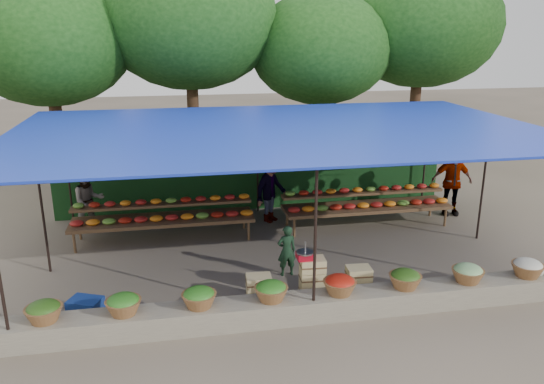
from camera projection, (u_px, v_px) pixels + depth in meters
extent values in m
plane|color=brown|center=(279.00, 254.00, 11.74)|extent=(60.00, 60.00, 0.00)
cube|color=#6D6457|center=(311.00, 307.00, 9.10)|extent=(10.60, 0.55, 0.40)
cylinder|color=black|center=(315.00, 245.00, 8.61)|extent=(0.05, 0.05, 2.80)
cylinder|color=black|center=(42.00, 207.00, 10.47)|extent=(0.05, 0.05, 2.80)
cylinder|color=black|center=(483.00, 182.00, 12.19)|extent=(0.05, 0.05, 2.80)
cylinder|color=black|center=(68.00, 170.00, 13.20)|extent=(0.05, 0.05, 2.80)
cylinder|color=black|center=(258.00, 161.00, 14.05)|extent=(0.05, 0.05, 2.80)
cylinder|color=black|center=(426.00, 154.00, 14.91)|extent=(0.05, 0.05, 2.80)
cube|color=#172FAE|center=(280.00, 129.00, 10.92)|extent=(10.80, 6.60, 0.04)
cube|color=#172FAE|center=(303.00, 160.00, 9.09)|extent=(10.80, 2.19, 0.26)
cube|color=#172FAE|center=(263.00, 121.00, 12.85)|extent=(10.80, 2.19, 0.26)
cylinder|color=#97979C|center=(268.00, 151.00, 12.46)|extent=(9.60, 0.01, 0.01)
ellipsoid|color=yellow|center=(68.00, 172.00, 11.74)|extent=(0.23, 0.17, 0.30)
ellipsoid|color=yellow|center=(89.00, 171.00, 11.82)|extent=(0.23, 0.17, 0.30)
ellipsoid|color=yellow|center=(110.00, 170.00, 11.90)|extent=(0.23, 0.17, 0.30)
ellipsoid|color=yellow|center=(131.00, 169.00, 11.98)|extent=(0.23, 0.17, 0.30)
ellipsoid|color=yellow|center=(151.00, 168.00, 12.06)|extent=(0.23, 0.17, 0.30)
ellipsoid|color=yellow|center=(171.00, 167.00, 12.14)|extent=(0.23, 0.17, 0.30)
ellipsoid|color=yellow|center=(191.00, 166.00, 12.22)|extent=(0.23, 0.17, 0.30)
ellipsoid|color=yellow|center=(211.00, 165.00, 12.30)|extent=(0.23, 0.17, 0.30)
ellipsoid|color=yellow|center=(230.00, 164.00, 12.38)|extent=(0.23, 0.17, 0.30)
ellipsoid|color=yellow|center=(249.00, 163.00, 12.46)|extent=(0.23, 0.17, 0.30)
ellipsoid|color=yellow|center=(268.00, 162.00, 12.55)|extent=(0.23, 0.17, 0.30)
ellipsoid|color=yellow|center=(286.00, 162.00, 12.63)|extent=(0.23, 0.17, 0.30)
ellipsoid|color=yellow|center=(304.00, 161.00, 12.71)|extent=(0.23, 0.17, 0.30)
ellipsoid|color=yellow|center=(323.00, 160.00, 12.79)|extent=(0.23, 0.17, 0.30)
ellipsoid|color=yellow|center=(340.00, 159.00, 12.87)|extent=(0.23, 0.17, 0.30)
ellipsoid|color=yellow|center=(358.00, 158.00, 12.95)|extent=(0.23, 0.17, 0.30)
ellipsoid|color=yellow|center=(375.00, 157.00, 13.03)|extent=(0.23, 0.17, 0.30)
ellipsoid|color=yellow|center=(393.00, 157.00, 13.11)|extent=(0.23, 0.17, 0.30)
ellipsoid|color=yellow|center=(410.00, 156.00, 13.19)|extent=(0.23, 0.17, 0.30)
ellipsoid|color=yellow|center=(426.00, 155.00, 13.27)|extent=(0.23, 0.17, 0.30)
ellipsoid|color=yellow|center=(443.00, 154.00, 13.35)|extent=(0.23, 0.17, 0.30)
ellipsoid|color=#2C5516|center=(43.00, 308.00, 8.21)|extent=(0.52, 0.52, 0.23)
ellipsoid|color=#2E731E|center=(123.00, 301.00, 8.43)|extent=(0.52, 0.52, 0.23)
ellipsoid|color=#2E731E|center=(199.00, 295.00, 8.64)|extent=(0.52, 0.52, 0.23)
ellipsoid|color=#2E731E|center=(271.00, 288.00, 8.86)|extent=(0.52, 0.52, 0.23)
ellipsoid|color=#A81B0E|center=(340.00, 282.00, 9.07)|extent=(0.52, 0.52, 0.23)
ellipsoid|color=#2C5516|center=(405.00, 276.00, 9.28)|extent=(0.52, 0.52, 0.23)
ellipsoid|color=#82B671|center=(468.00, 271.00, 9.50)|extent=(0.52, 0.52, 0.23)
ellipsoid|color=beige|center=(528.00, 265.00, 9.71)|extent=(0.52, 0.52, 0.23)
cube|color=#1A491E|center=(256.00, 165.00, 14.33)|extent=(10.60, 0.06, 2.50)
cylinder|color=#332112|center=(58.00, 127.00, 15.62)|extent=(0.36, 0.36, 3.97)
ellipsoid|color=#0F340E|center=(47.00, 40.00, 14.89)|extent=(4.77, 4.77, 3.69)
cylinder|color=#332112|center=(193.00, 113.00, 16.63)|extent=(0.36, 0.36, 4.48)
ellipsoid|color=#0F340E|center=(189.00, 19.00, 15.81)|extent=(5.39, 5.39, 4.17)
cylinder|color=#332112|center=(318.00, 123.00, 17.18)|extent=(0.36, 0.36, 3.71)
ellipsoid|color=#0F340E|center=(320.00, 49.00, 16.50)|extent=(4.47, 4.47, 3.45)
cylinder|color=#332112|center=(414.00, 108.00, 18.09)|extent=(0.36, 0.36, 4.35)
ellipsoid|color=#0F340E|center=(421.00, 25.00, 17.28)|extent=(5.24, 5.24, 4.05)
cube|color=#4C2D1E|center=(163.00, 220.00, 12.37)|extent=(4.20, 0.95, 0.08)
cube|color=#4C2D1E|center=(163.00, 204.00, 12.57)|extent=(4.20, 0.35, 0.06)
cylinder|color=#4C2D1E|center=(74.00, 242.00, 11.72)|extent=(0.06, 0.06, 0.50)
cylinder|color=#4C2D1E|center=(249.00, 230.00, 12.42)|extent=(0.06, 0.06, 0.50)
cylinder|color=#4C2D1E|center=(80.00, 229.00, 12.47)|extent=(0.06, 0.06, 0.50)
cylinder|color=#4C2D1E|center=(244.00, 219.00, 13.17)|extent=(0.06, 0.06, 0.50)
ellipsoid|color=#AE1D18|center=(77.00, 223.00, 11.86)|extent=(0.31, 0.26, 0.13)
ellipsoid|color=#609A2F|center=(79.00, 206.00, 12.20)|extent=(0.26, 0.22, 0.12)
ellipsoid|color=orange|center=(93.00, 222.00, 11.92)|extent=(0.31, 0.26, 0.13)
ellipsoid|color=#A81B0E|center=(94.00, 205.00, 12.27)|extent=(0.26, 0.22, 0.12)
ellipsoid|color=#609A2F|center=(109.00, 221.00, 11.99)|extent=(0.31, 0.26, 0.13)
ellipsoid|color=#AE1D18|center=(110.00, 204.00, 12.33)|extent=(0.26, 0.22, 0.12)
ellipsoid|color=#A81B0E|center=(125.00, 220.00, 12.05)|extent=(0.31, 0.26, 0.13)
ellipsoid|color=orange|center=(125.00, 203.00, 12.39)|extent=(0.26, 0.22, 0.12)
ellipsoid|color=#AE1D18|center=(141.00, 219.00, 12.11)|extent=(0.31, 0.26, 0.13)
ellipsoid|color=#AE1D18|center=(141.00, 202.00, 12.45)|extent=(0.26, 0.22, 0.12)
ellipsoid|color=orange|center=(156.00, 218.00, 12.17)|extent=(0.31, 0.26, 0.13)
ellipsoid|color=orange|center=(156.00, 201.00, 12.52)|extent=(0.26, 0.22, 0.12)
ellipsoid|color=#AE1D18|center=(172.00, 217.00, 12.24)|extent=(0.31, 0.26, 0.13)
ellipsoid|color=#609A2F|center=(171.00, 200.00, 12.58)|extent=(0.26, 0.22, 0.12)
ellipsoid|color=orange|center=(187.00, 216.00, 12.30)|extent=(0.31, 0.26, 0.13)
ellipsoid|color=#A81B0E|center=(186.00, 199.00, 12.64)|extent=(0.26, 0.22, 0.12)
ellipsoid|color=#609A2F|center=(202.00, 215.00, 12.36)|extent=(0.31, 0.26, 0.13)
ellipsoid|color=#AE1D18|center=(201.00, 199.00, 12.70)|extent=(0.26, 0.22, 0.12)
ellipsoid|color=#A81B0E|center=(217.00, 215.00, 12.42)|extent=(0.31, 0.26, 0.13)
ellipsoid|color=orange|center=(215.00, 198.00, 12.77)|extent=(0.26, 0.22, 0.12)
ellipsoid|color=#AE1D18|center=(232.00, 214.00, 12.49)|extent=(0.31, 0.26, 0.13)
ellipsoid|color=#AE1D18|center=(230.00, 197.00, 12.83)|extent=(0.26, 0.22, 0.12)
ellipsoid|color=orange|center=(247.00, 213.00, 12.55)|extent=(0.31, 0.26, 0.13)
ellipsoid|color=orange|center=(244.00, 196.00, 12.89)|extent=(0.26, 0.22, 0.12)
cube|color=#4C2D1E|center=(367.00, 207.00, 13.26)|extent=(4.20, 0.95, 0.08)
cube|color=#4C2D1E|center=(363.00, 193.00, 13.46)|extent=(4.20, 0.35, 0.06)
cylinder|color=#4C2D1E|center=(294.00, 227.00, 12.61)|extent=(0.06, 0.06, 0.50)
cylinder|color=#4C2D1E|center=(445.00, 217.00, 13.31)|extent=(0.06, 0.06, 0.50)
cylinder|color=#4C2D1E|center=(287.00, 216.00, 13.37)|extent=(0.06, 0.06, 0.50)
cylinder|color=#4C2D1E|center=(430.00, 207.00, 14.06)|extent=(0.06, 0.06, 0.50)
ellipsoid|color=#AE1D18|center=(294.00, 210.00, 12.75)|extent=(0.31, 0.26, 0.13)
ellipsoid|color=#609A2F|center=(290.00, 194.00, 13.10)|extent=(0.26, 0.22, 0.12)
ellipsoid|color=orange|center=(308.00, 209.00, 12.82)|extent=(0.31, 0.26, 0.13)
ellipsoid|color=#A81B0E|center=(304.00, 193.00, 13.16)|extent=(0.26, 0.22, 0.12)
ellipsoid|color=#609A2F|center=(322.00, 208.00, 12.88)|extent=(0.31, 0.26, 0.13)
ellipsoid|color=#AE1D18|center=(317.00, 192.00, 13.22)|extent=(0.26, 0.22, 0.12)
ellipsoid|color=#A81B0E|center=(336.00, 207.00, 12.94)|extent=(0.31, 0.26, 0.13)
ellipsoid|color=orange|center=(331.00, 191.00, 13.28)|extent=(0.26, 0.22, 0.12)
ellipsoid|color=#AE1D18|center=(350.00, 206.00, 13.00)|extent=(0.31, 0.26, 0.13)
ellipsoid|color=#AE1D18|center=(344.00, 190.00, 13.35)|extent=(0.26, 0.22, 0.12)
ellipsoid|color=orange|center=(363.00, 205.00, 13.07)|extent=(0.31, 0.26, 0.13)
ellipsoid|color=orange|center=(357.00, 190.00, 13.41)|extent=(0.26, 0.22, 0.12)
ellipsoid|color=#AE1D18|center=(377.00, 205.00, 13.13)|extent=(0.31, 0.26, 0.13)
ellipsoid|color=#609A2F|center=(371.00, 189.00, 13.47)|extent=(0.26, 0.22, 0.12)
ellipsoid|color=orange|center=(390.00, 204.00, 13.19)|extent=(0.31, 0.26, 0.13)
ellipsoid|color=#A81B0E|center=(384.00, 188.00, 13.53)|extent=(0.26, 0.22, 0.12)
ellipsoid|color=#609A2F|center=(403.00, 203.00, 13.25)|extent=(0.31, 0.26, 0.13)
ellipsoid|color=#AE1D18|center=(396.00, 187.00, 13.60)|extent=(0.26, 0.22, 0.12)
ellipsoid|color=#A81B0E|center=(416.00, 202.00, 13.32)|extent=(0.31, 0.26, 0.13)
ellipsoid|color=orange|center=(409.00, 187.00, 13.66)|extent=(0.26, 0.22, 0.12)
ellipsoid|color=#AE1D18|center=(429.00, 201.00, 13.38)|extent=(0.31, 0.26, 0.13)
ellipsoid|color=#AE1D18|center=(422.00, 186.00, 13.72)|extent=(0.26, 0.22, 0.12)
ellipsoid|color=orange|center=(442.00, 200.00, 13.44)|extent=(0.31, 0.26, 0.13)
ellipsoid|color=orange|center=(434.00, 185.00, 13.79)|extent=(0.26, 0.22, 0.12)
cube|color=tan|center=(259.00, 295.00, 9.65)|extent=(0.47, 0.37, 0.25)
cube|color=tan|center=(259.00, 282.00, 9.58)|extent=(0.47, 0.37, 0.25)
cube|color=tan|center=(312.00, 290.00, 9.83)|extent=(0.47, 0.37, 0.25)
cube|color=tan|center=(312.00, 278.00, 9.75)|extent=(0.47, 0.37, 0.25)
cube|color=tan|center=(313.00, 265.00, 9.68)|extent=(0.47, 0.37, 0.25)
cube|color=tan|center=(358.00, 286.00, 9.99)|extent=(0.47, 0.37, 0.25)
cube|color=tan|center=(359.00, 274.00, 9.92)|extent=(0.47, 0.37, 0.25)
cube|color=#B50E21|center=(305.00, 256.00, 9.60)|extent=(0.30, 0.26, 0.12)
cylinder|color=#97979C|center=(305.00, 252.00, 9.58)|extent=(0.32, 0.32, 0.03)
cylinder|color=#97979C|center=(305.00, 247.00, 9.55)|extent=(0.03, 0.03, 0.22)
imported|color=#17321D|center=(287.00, 251.00, 10.58)|extent=(0.40, 0.28, 1.06)
imported|color=slate|center=(89.00, 201.00, 12.82)|extent=(0.93, 0.83, 1.56)
imported|color=slate|center=(271.00, 188.00, 13.47)|extent=(1.30, 1.27, 1.79)
imported|color=slate|center=(452.00, 181.00, 13.98)|extent=(1.13, 0.60, 1.84)
cube|color=navy|center=(86.00, 308.00, 9.15)|extent=(0.65, 0.57, 0.33)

